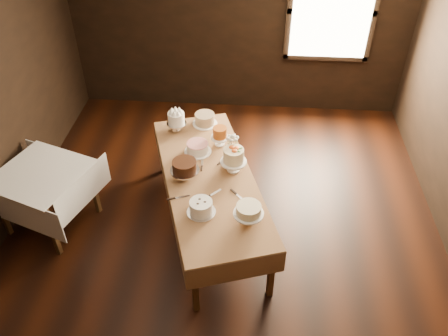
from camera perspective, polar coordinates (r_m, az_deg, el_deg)
floor at (r=5.22m, az=-0.17°, el=-9.49°), size 5.00×6.00×0.01m
wall_back at (r=6.91m, az=1.91°, el=17.88°), size 5.00×0.02×2.80m
window at (r=6.85m, az=13.44°, el=18.49°), size 1.10×0.05×1.30m
display_table at (r=4.96m, az=-1.86°, el=-1.52°), size 1.62×2.55×0.74m
side_table at (r=5.38m, az=-21.94°, el=-1.28°), size 1.15×1.15×0.76m
cake_meringue at (r=5.59m, az=-6.00°, el=5.77°), size 0.24×0.24×0.26m
cake_speckled at (r=5.70m, az=-2.43°, el=6.14°), size 0.31×0.31×0.15m
cake_lattice at (r=5.24m, az=-3.33°, el=2.51°), size 0.31×0.31×0.12m
cake_caramel at (r=5.32m, az=-0.52°, el=3.90°), size 0.23×0.23×0.25m
cake_chocolate at (r=4.86m, az=-4.96°, el=-0.25°), size 0.35×0.35×0.23m
cake_flowers at (r=4.93m, az=1.20°, el=0.89°), size 0.31×0.31×0.30m
cake_swirl at (r=4.47m, az=-2.90°, el=-4.99°), size 0.29×0.29×0.15m
cake_cream at (r=4.38m, az=3.09°, el=-5.78°), size 0.32×0.32×0.21m
cake_server_a at (r=4.73m, az=-1.05°, el=-3.08°), size 0.19×0.19×0.01m
cake_server_b at (r=4.67m, az=2.13°, el=-3.78°), size 0.18×0.19×0.01m
cake_server_c at (r=5.12m, az=-2.76°, el=0.80°), size 0.04×0.24×0.01m
cake_server_d at (r=5.18m, az=0.28°, el=1.32°), size 0.15×0.22×0.01m
cake_server_e at (r=4.70m, az=-5.24°, el=-3.63°), size 0.23×0.11×0.01m
flower_vase at (r=5.07m, az=1.06°, el=1.43°), size 0.16×0.16×0.15m
flower_bouquet at (r=4.96m, az=1.08°, el=3.19°), size 0.14×0.14×0.20m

